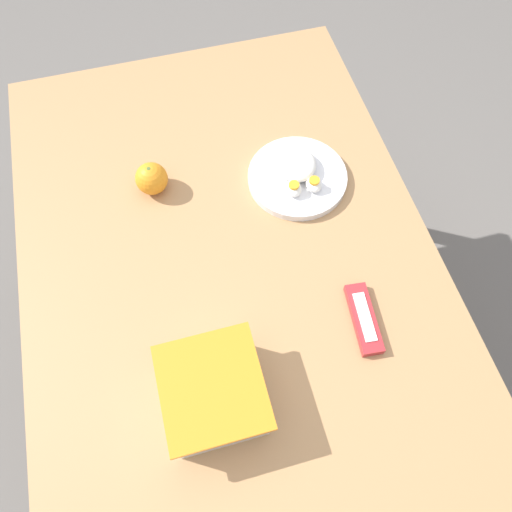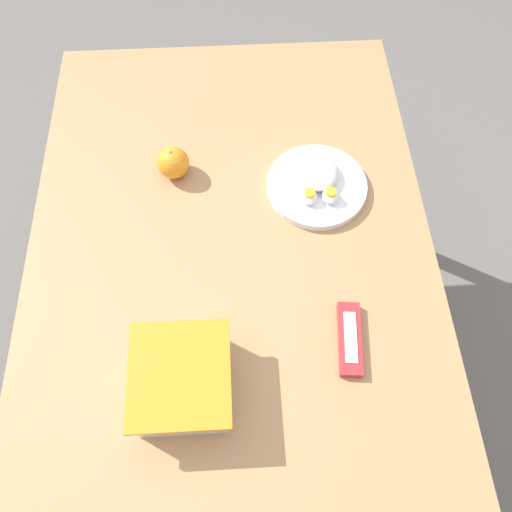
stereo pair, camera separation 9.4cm
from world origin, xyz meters
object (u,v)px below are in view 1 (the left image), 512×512
(orange_fruit, at_px, (152,179))
(rice_plate, at_px, (297,174))
(food_container, at_px, (214,393))
(candy_bar, at_px, (364,319))

(orange_fruit, height_order, rice_plate, orange_fruit)
(food_container, height_order, orange_fruit, food_container)
(rice_plate, bearing_deg, orange_fruit, 79.44)
(rice_plate, relative_size, candy_bar, 1.52)
(candy_bar, bearing_deg, orange_fruit, 39.13)
(food_container, height_order, rice_plate, food_container)
(orange_fruit, relative_size, candy_bar, 0.49)
(food_container, xyz_separation_m, rice_plate, (0.41, -0.28, -0.02))
(orange_fruit, bearing_deg, food_container, -176.68)
(orange_fruit, xyz_separation_m, rice_plate, (-0.06, -0.30, -0.02))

